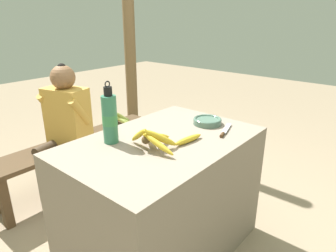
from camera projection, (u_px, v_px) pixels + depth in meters
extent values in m
plane|color=gray|center=(163.00, 247.00, 1.98)|extent=(12.00, 12.00, 0.00)
cube|color=gray|center=(163.00, 197.00, 1.84)|extent=(1.15, 0.76, 0.77)
sphere|color=#4C381E|center=(146.00, 140.00, 1.55)|extent=(0.04, 0.04, 0.04)
ellipsoid|color=gold|center=(158.00, 144.00, 1.51)|extent=(0.05, 0.20, 0.10)
ellipsoid|color=gold|center=(160.00, 138.00, 1.56)|extent=(0.18, 0.15, 0.13)
ellipsoid|color=gold|center=(157.00, 136.00, 1.61)|extent=(0.22, 0.03, 0.10)
ellipsoid|color=gold|center=(146.00, 134.00, 1.62)|extent=(0.18, 0.17, 0.11)
ellipsoid|color=gold|center=(139.00, 135.00, 1.60)|extent=(0.07, 0.17, 0.13)
cylinder|color=#4C6B5B|center=(207.00, 122.00, 1.95)|extent=(0.18, 0.18, 0.03)
torus|color=#4C6B5B|center=(207.00, 120.00, 1.94)|extent=(0.18, 0.18, 0.02)
cylinder|color=#337556|center=(110.00, 120.00, 1.63)|extent=(0.08, 0.08, 0.27)
cylinder|color=#38844C|center=(110.00, 120.00, 1.63)|extent=(0.08, 0.08, 0.06)
cylinder|color=black|center=(108.00, 91.00, 1.57)|extent=(0.05, 0.05, 0.05)
torus|color=black|center=(107.00, 84.00, 1.56)|extent=(0.04, 0.01, 0.04)
ellipsoid|color=gold|center=(188.00, 140.00, 1.66)|extent=(0.21, 0.06, 0.03)
cube|color=#BCBCC1|center=(226.00, 128.00, 1.85)|extent=(0.18, 0.08, 0.00)
cylinder|color=#472D19|center=(222.00, 135.00, 1.75)|extent=(0.06, 0.04, 0.02)
cube|color=#4C3823|center=(78.00, 142.00, 2.60)|extent=(1.60, 0.32, 0.04)
cube|color=#4C3823|center=(5.00, 204.00, 2.10)|extent=(0.06, 0.06, 0.39)
cube|color=#4C3823|center=(145.00, 143.00, 3.11)|extent=(0.06, 0.06, 0.39)
cube|color=#4C3823|center=(129.00, 137.00, 3.25)|extent=(0.06, 0.06, 0.39)
cylinder|color=#473828|center=(60.00, 183.00, 2.34)|extent=(0.09, 0.09, 0.42)
cylinder|color=#473828|center=(68.00, 151.00, 2.36)|extent=(0.31, 0.16, 0.09)
cylinder|color=#473828|center=(43.00, 177.00, 2.41)|extent=(0.09, 0.09, 0.42)
cylinder|color=#473828|center=(50.00, 147.00, 2.44)|extent=(0.31, 0.16, 0.09)
cube|color=gold|center=(68.00, 117.00, 2.43)|extent=(0.28, 0.38, 0.48)
cylinder|color=gold|center=(80.00, 112.00, 2.31)|extent=(0.21, 0.11, 0.25)
cylinder|color=gold|center=(49.00, 106.00, 2.45)|extent=(0.21, 0.11, 0.25)
sphere|color=brown|center=(63.00, 77.00, 2.32)|extent=(0.19, 0.19, 0.19)
sphere|color=black|center=(62.00, 68.00, 2.29)|extent=(0.07, 0.07, 0.07)
sphere|color=#4C381E|center=(116.00, 120.00, 2.89)|extent=(0.04, 0.04, 0.04)
ellipsoid|color=#9EB24C|center=(122.00, 121.00, 2.87)|extent=(0.09, 0.17, 0.10)
ellipsoid|color=#9EB24C|center=(124.00, 121.00, 2.89)|extent=(0.13, 0.17, 0.10)
ellipsoid|color=#9EB24C|center=(123.00, 118.00, 2.91)|extent=(0.16, 0.10, 0.15)
ellipsoid|color=#9EB24C|center=(122.00, 118.00, 2.94)|extent=(0.19, 0.03, 0.12)
ellipsoid|color=#9EB24C|center=(119.00, 117.00, 2.96)|extent=(0.18, 0.13, 0.13)
ellipsoid|color=#9EB24C|center=(117.00, 118.00, 2.95)|extent=(0.14, 0.15, 0.10)
ellipsoid|color=#9EB24C|center=(111.00, 118.00, 2.93)|extent=(0.04, 0.17, 0.14)
cylinder|color=brown|center=(129.00, 22.00, 3.16)|extent=(0.12, 0.12, 2.73)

